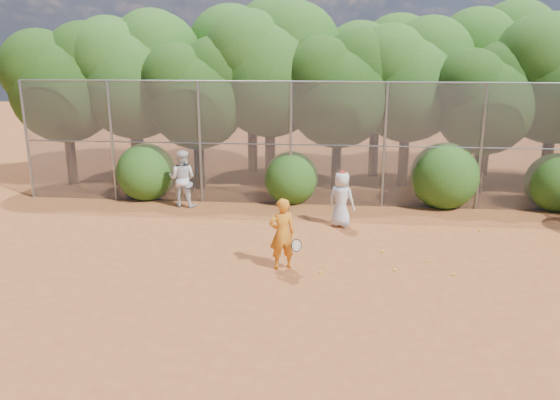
# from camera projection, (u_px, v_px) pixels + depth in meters

# --- Properties ---
(ground) EXTENTS (80.00, 80.00, 0.00)m
(ground) POSITION_uv_depth(u_px,v_px,m) (313.00, 277.00, 12.34)
(ground) COLOR #964B22
(ground) RESTS_ON ground
(fence_back) EXTENTS (20.05, 0.09, 4.03)m
(fence_back) POSITION_uv_depth(u_px,v_px,m) (318.00, 143.00, 17.55)
(fence_back) COLOR gray
(fence_back) RESTS_ON ground
(tree_0) EXTENTS (4.38, 3.81, 6.00)m
(tree_0) POSITION_uv_depth(u_px,v_px,m) (65.00, 79.00, 19.89)
(tree_0) COLOR black
(tree_0) RESTS_ON ground
(tree_1) EXTENTS (4.64, 4.03, 6.35)m
(tree_1) POSITION_uv_depth(u_px,v_px,m) (136.00, 72.00, 20.07)
(tree_1) COLOR black
(tree_1) RESTS_ON ground
(tree_2) EXTENTS (3.99, 3.47, 5.47)m
(tree_2) POSITION_uv_depth(u_px,v_px,m) (198.00, 90.00, 19.32)
(tree_2) COLOR black
(tree_2) RESTS_ON ground
(tree_3) EXTENTS (4.89, 4.26, 6.70)m
(tree_3) POSITION_uv_depth(u_px,v_px,m) (272.00, 66.00, 19.83)
(tree_3) COLOR black
(tree_3) RESTS_ON ground
(tree_4) EXTENTS (4.19, 3.64, 5.73)m
(tree_4) POSITION_uv_depth(u_px,v_px,m) (340.00, 85.00, 19.18)
(tree_4) COLOR black
(tree_4) RESTS_ON ground
(tree_5) EXTENTS (4.51, 3.92, 6.17)m
(tree_5) POSITION_uv_depth(u_px,v_px,m) (410.00, 76.00, 19.63)
(tree_5) COLOR black
(tree_5) RESTS_ON ground
(tree_6) EXTENTS (3.86, 3.36, 5.29)m
(tree_6) POSITION_uv_depth(u_px,v_px,m) (487.00, 95.00, 18.59)
(tree_6) COLOR black
(tree_6) RESTS_ON ground
(tree_7) EXTENTS (4.77, 4.14, 6.53)m
(tree_7) POSITION_uv_depth(u_px,v_px,m) (560.00, 70.00, 18.71)
(tree_7) COLOR black
(tree_7) RESTS_ON ground
(tree_9) EXTENTS (4.83, 4.20, 6.62)m
(tree_9) POSITION_uv_depth(u_px,v_px,m) (132.00, 65.00, 22.33)
(tree_9) COLOR black
(tree_9) RESTS_ON ground
(tree_10) EXTENTS (5.15, 4.48, 7.06)m
(tree_10) POSITION_uv_depth(u_px,v_px,m) (253.00, 58.00, 21.97)
(tree_10) COLOR black
(tree_10) RESTS_ON ground
(tree_11) EXTENTS (4.64, 4.03, 6.35)m
(tree_11) POSITION_uv_depth(u_px,v_px,m) (379.00, 71.00, 21.23)
(tree_11) COLOR black
(tree_11) RESTS_ON ground
(tree_12) EXTENTS (5.02, 4.37, 6.88)m
(tree_12) POSITION_uv_depth(u_px,v_px,m) (495.00, 62.00, 21.29)
(tree_12) COLOR black
(tree_12) RESTS_ON ground
(bush_0) EXTENTS (2.00, 2.00, 2.00)m
(bush_0) POSITION_uv_depth(u_px,v_px,m) (146.00, 170.00, 18.68)
(bush_0) COLOR #224F13
(bush_0) RESTS_ON ground
(bush_1) EXTENTS (1.80, 1.80, 1.80)m
(bush_1) POSITION_uv_depth(u_px,v_px,m) (291.00, 176.00, 18.23)
(bush_1) COLOR #224F13
(bush_1) RESTS_ON ground
(bush_2) EXTENTS (2.20, 2.20, 2.20)m
(bush_2) POSITION_uv_depth(u_px,v_px,m) (445.00, 173.00, 17.70)
(bush_2) COLOR #224F13
(bush_2) RESTS_ON ground
(bush_3) EXTENTS (1.90, 1.90, 1.90)m
(bush_3) POSITION_uv_depth(u_px,v_px,m) (556.00, 180.00, 17.41)
(bush_3) COLOR #224F13
(bush_3) RESTS_ON ground
(player_yellow) EXTENTS (0.86, 0.64, 1.70)m
(player_yellow) POSITION_uv_depth(u_px,v_px,m) (282.00, 234.00, 12.64)
(player_yellow) COLOR orange
(player_yellow) RESTS_ON ground
(player_teen) EXTENTS (0.95, 0.83, 1.65)m
(player_teen) POSITION_uv_depth(u_px,v_px,m) (342.00, 199.00, 15.69)
(player_teen) COLOR silver
(player_teen) RESTS_ON ground
(player_white) EXTENTS (0.98, 0.85, 1.87)m
(player_white) POSITION_uv_depth(u_px,v_px,m) (182.00, 178.00, 17.69)
(player_white) COLOR white
(player_white) RESTS_ON ground
(ball_0) EXTENTS (0.07, 0.07, 0.07)m
(ball_0) POSITION_uv_depth(u_px,v_px,m) (429.00, 261.00, 13.19)
(ball_0) COLOR yellow
(ball_0) RESTS_ON ground
(ball_1) EXTENTS (0.07, 0.07, 0.07)m
(ball_1) POSITION_uv_depth(u_px,v_px,m) (383.00, 251.00, 13.84)
(ball_1) COLOR yellow
(ball_1) RESTS_ON ground
(ball_2) EXTENTS (0.07, 0.07, 0.07)m
(ball_2) POSITION_uv_depth(u_px,v_px,m) (395.00, 270.00, 12.67)
(ball_2) COLOR yellow
(ball_2) RESTS_ON ground
(ball_3) EXTENTS (0.07, 0.07, 0.07)m
(ball_3) POSITION_uv_depth(u_px,v_px,m) (453.00, 275.00, 12.40)
(ball_3) COLOR yellow
(ball_3) RESTS_ON ground
(ball_4) EXTENTS (0.07, 0.07, 0.07)m
(ball_4) POSITION_uv_depth(u_px,v_px,m) (320.00, 272.00, 12.52)
(ball_4) COLOR yellow
(ball_4) RESTS_ON ground
(ball_5) EXTENTS (0.07, 0.07, 0.07)m
(ball_5) POSITION_uv_depth(u_px,v_px,m) (480.00, 230.00, 15.44)
(ball_5) COLOR yellow
(ball_5) RESTS_ON ground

